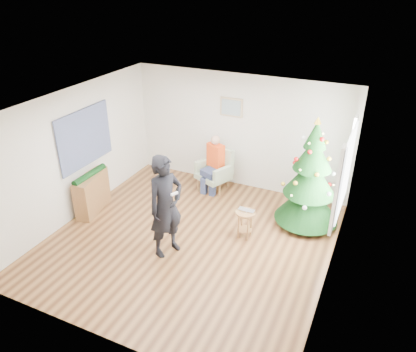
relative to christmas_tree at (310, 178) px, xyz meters
The scene contains 19 objects.
floor 2.56m from the christmas_tree, 140.88° to the right, with size 5.00×5.00×0.00m, color brown.
ceiling 2.85m from the christmas_tree, 140.88° to the right, with size 5.00×5.00×0.00m, color white.
wall_back 2.11m from the christmas_tree, 151.01° to the left, with size 5.00×5.00×0.00m, color silver.
wall_front 4.40m from the christmas_tree, 114.63° to the right, with size 5.00×5.00×0.00m, color silver.
wall_left 4.59m from the christmas_tree, 161.04° to the right, with size 5.00×5.00×0.00m, color silver.
wall_right 1.66m from the christmas_tree, 65.68° to the right, with size 5.00×5.00×0.00m, color silver.
window_panel 0.95m from the christmas_tree, 37.18° to the right, with size 0.04×1.30×1.40m, color white.
curtains 0.93m from the christmas_tree, 38.51° to the right, with size 0.05×1.75×1.50m.
christmas_tree is the anchor object (origin of this frame).
stool 1.52m from the christmas_tree, 134.80° to the right, with size 0.37×0.37×0.56m.
laptop 1.40m from the christmas_tree, 134.80° to the right, with size 0.31×0.20×0.02m, color silver.
armchair 2.38m from the christmas_tree, 165.59° to the left, with size 0.87×0.85×0.97m.
seated_person 2.33m from the christmas_tree, 166.86° to the left, with size 0.50×0.64×1.28m.
standing_man 2.81m from the christmas_tree, 136.61° to the right, with size 0.68×0.45×1.87m, color black.
game_controller 2.70m from the christmas_tree, 133.21° to the right, with size 0.04×0.13×0.04m, color white.
console 4.42m from the christmas_tree, 161.90° to the right, with size 0.30×1.00×0.80m, color brown.
garland 4.38m from the christmas_tree, 161.90° to the right, with size 0.14×0.14×0.90m, color black.
tapestry 4.48m from the christmas_tree, 164.53° to the right, with size 0.03×1.50×1.15m, color black.
framed_picture 2.40m from the christmas_tree, 154.29° to the left, with size 0.52×0.05×0.42m.
Camera 1 is at (2.91, -5.49, 4.55)m, focal length 35.00 mm.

